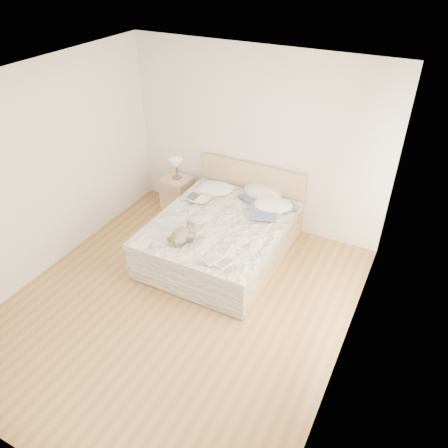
{
  "coord_description": "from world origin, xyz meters",
  "views": [
    {
      "loc": [
        2.34,
        -3.29,
        3.91
      ],
      "look_at": [
        0.1,
        1.05,
        0.62
      ],
      "focal_mm": 35.0,
      "sensor_mm": 36.0,
      "label": 1
    }
  ],
  "objects_px": {
    "table_lamp": "(176,164)",
    "teddy_bear": "(181,239)",
    "photo_book": "(198,198)",
    "nightstand": "(178,193)",
    "bed": "(222,236)",
    "childrens_book": "(219,261)"
  },
  "relations": [
    {
      "from": "nightstand",
      "to": "photo_book",
      "type": "height_order",
      "value": "photo_book"
    },
    {
      "from": "teddy_bear",
      "to": "nightstand",
      "type": "bearing_deg",
      "value": 139.0
    },
    {
      "from": "bed",
      "to": "childrens_book",
      "type": "relative_size",
      "value": 6.2
    },
    {
      "from": "table_lamp",
      "to": "bed",
      "type": "bearing_deg",
      "value": -32.24
    },
    {
      "from": "bed",
      "to": "teddy_bear",
      "type": "height_order",
      "value": "bed"
    },
    {
      "from": "bed",
      "to": "nightstand",
      "type": "bearing_deg",
      "value": 148.39
    },
    {
      "from": "bed",
      "to": "nightstand",
      "type": "distance_m",
      "value": 1.46
    },
    {
      "from": "table_lamp",
      "to": "teddy_bear",
      "type": "xyz_separation_m",
      "value": [
        1.03,
        -1.51,
        -0.15
      ]
    },
    {
      "from": "table_lamp",
      "to": "teddy_bear",
      "type": "height_order",
      "value": "table_lamp"
    },
    {
      "from": "table_lamp",
      "to": "photo_book",
      "type": "xyz_separation_m",
      "value": [
        0.7,
        -0.51,
        -0.17
      ]
    },
    {
      "from": "bed",
      "to": "table_lamp",
      "type": "bearing_deg",
      "value": 147.76
    },
    {
      "from": "photo_book",
      "to": "teddy_bear",
      "type": "distance_m",
      "value": 1.05
    },
    {
      "from": "nightstand",
      "to": "table_lamp",
      "type": "xyz_separation_m",
      "value": [
        0.0,
        0.02,
        0.52
      ]
    },
    {
      "from": "bed",
      "to": "nightstand",
      "type": "relative_size",
      "value": 3.83
    },
    {
      "from": "photo_book",
      "to": "teddy_bear",
      "type": "xyz_separation_m",
      "value": [
        0.33,
        -1.0,
        0.02
      ]
    },
    {
      "from": "nightstand",
      "to": "photo_book",
      "type": "xyz_separation_m",
      "value": [
        0.7,
        -0.49,
        0.35
      ]
    },
    {
      "from": "nightstand",
      "to": "childrens_book",
      "type": "relative_size",
      "value": 1.62
    },
    {
      "from": "photo_book",
      "to": "nightstand",
      "type": "bearing_deg",
      "value": 144.58
    },
    {
      "from": "bed",
      "to": "table_lamp",
      "type": "distance_m",
      "value": 1.55
    },
    {
      "from": "bed",
      "to": "teddy_bear",
      "type": "distance_m",
      "value": 0.83
    },
    {
      "from": "table_lamp",
      "to": "childrens_book",
      "type": "height_order",
      "value": "table_lamp"
    },
    {
      "from": "table_lamp",
      "to": "nightstand",
      "type": "bearing_deg",
      "value": -92.66
    }
  ]
}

